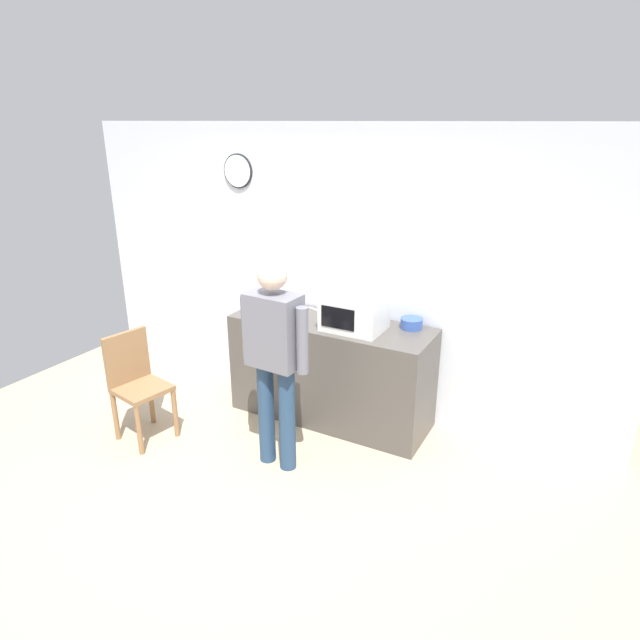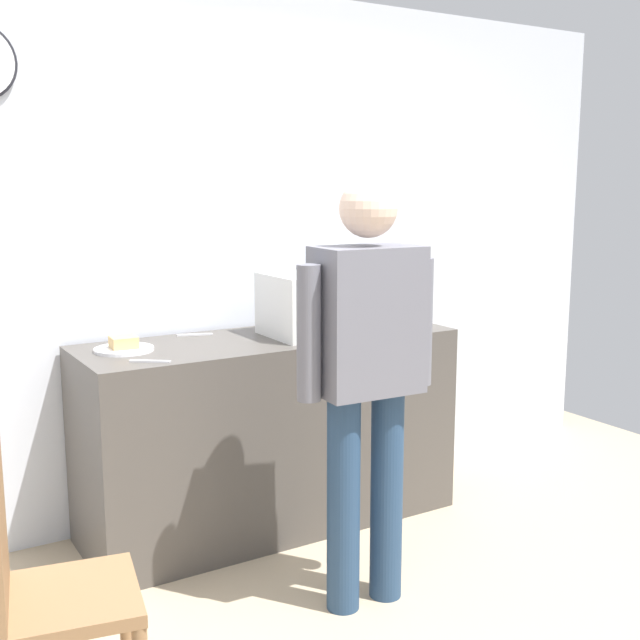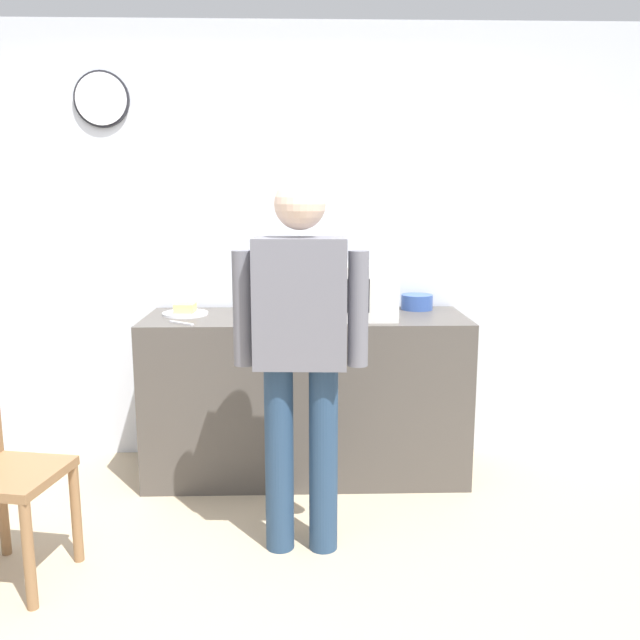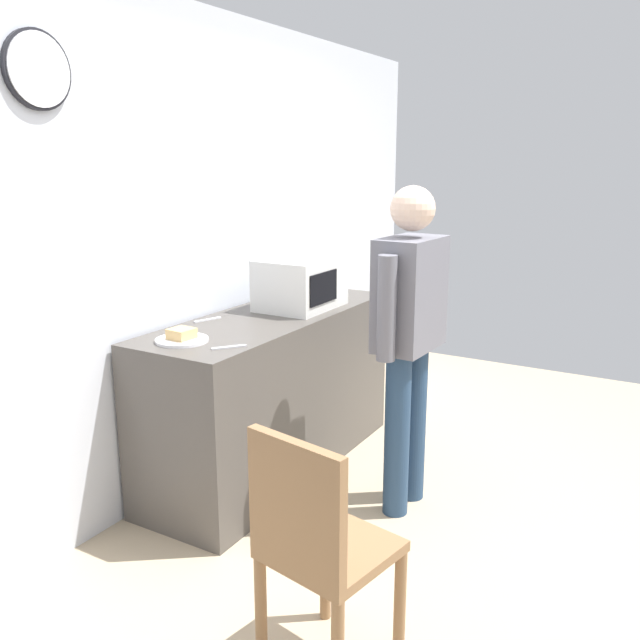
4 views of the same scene
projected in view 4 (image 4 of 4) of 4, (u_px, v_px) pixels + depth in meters
name	position (u px, v px, depth m)	size (l,w,h in m)	color
ground_plane	(454.00, 542.00, 3.21)	(6.00, 6.00, 0.00)	tan
back_wall	(188.00, 252.00, 3.68)	(5.40, 0.13, 2.60)	silver
kitchen_counter	(272.00, 392.00, 3.90)	(1.81, 0.62, 0.94)	#4C4742
microwave	(301.00, 283.00, 3.94)	(0.50, 0.39, 0.30)	silver
sandwich_plate	(182.00, 338.00, 3.23)	(0.26, 0.26, 0.07)	white
salad_bowl	(302.00, 285.00, 4.44)	(0.19, 0.19, 0.09)	#33519E
fork_utensil	(229.00, 347.00, 3.13)	(0.17, 0.02, 0.01)	silver
spoon_utensil	(208.00, 320.00, 3.66)	(0.17, 0.02, 0.01)	silver
person_standing	(409.00, 326.00, 3.34)	(0.59, 0.26, 1.68)	navy
wooden_chair	(317.00, 545.00, 2.27)	(0.47, 0.47, 0.94)	olive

